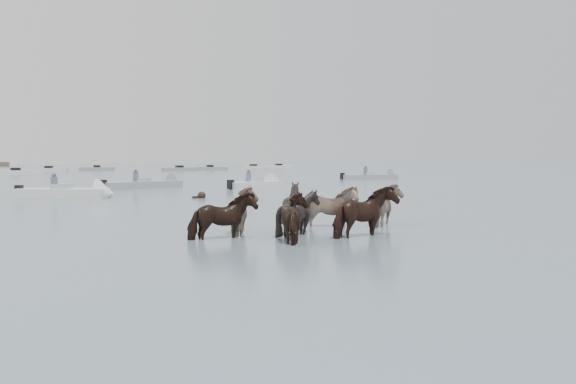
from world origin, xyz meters
TOP-DOWN VIEW (x-y plane):
  - ground at (0.00, 0.00)m, footprint 400.00×400.00m
  - pony_herd at (-0.39, 2.15)m, footprint 7.65×4.11m
  - swimming_pony at (3.04, 17.33)m, footprint 0.72×0.44m
  - motorboat_b at (-2.35, 21.11)m, footprint 5.10×4.19m
  - motorboat_c at (4.51, 28.83)m, footprint 6.26×2.72m
  - motorboat_d at (10.77, 24.64)m, footprint 4.96×2.84m
  - motorboat_e at (28.23, 33.33)m, footprint 6.06×3.02m

SIDE VIEW (x-z plane):
  - ground at x=0.00m, z-range 0.00..0.00m
  - swimming_pony at x=3.04m, z-range -0.12..0.32m
  - motorboat_c at x=4.51m, z-range -0.74..1.18m
  - motorboat_e at x=28.23m, z-range -0.74..1.18m
  - motorboat_b at x=-2.35m, z-range -0.73..1.19m
  - motorboat_d at x=10.77m, z-range -0.73..1.19m
  - pony_herd at x=-0.39m, z-range -0.31..1.33m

